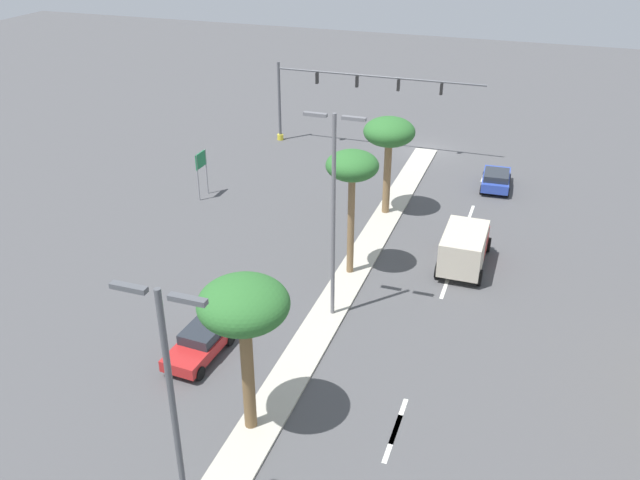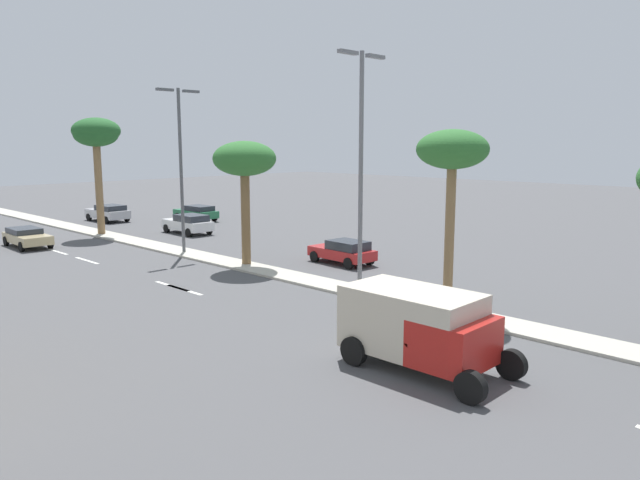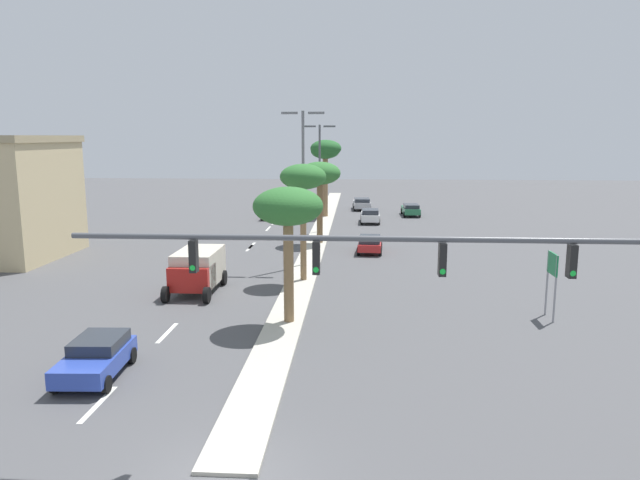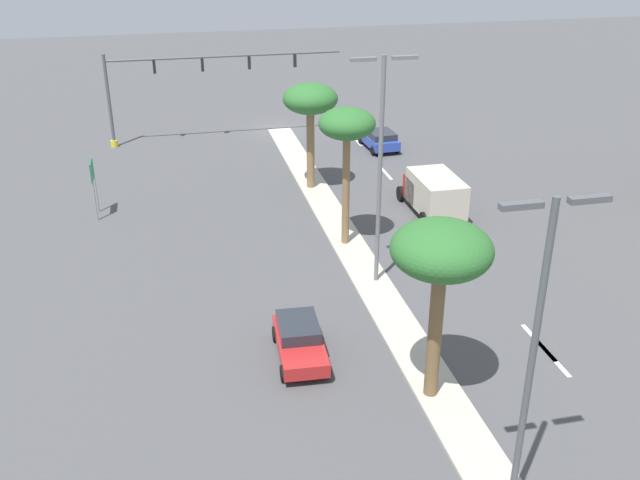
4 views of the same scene
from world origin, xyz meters
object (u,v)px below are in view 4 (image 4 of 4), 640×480
box_truck (434,192)px  street_lamp_leading (535,342)px  traffic_signal_gantry (176,82)px  sedan_red_trailing (300,340)px  palm_tree_inboard (441,254)px  palm_tree_front (310,101)px  street_lamp_near (380,157)px  sedan_blue_inboard (379,139)px  palm_tree_far (347,128)px  directional_road_sign (93,177)px

box_truck → street_lamp_leading: bearing=75.1°
traffic_signal_gantry → sedan_red_trailing: traffic_signal_gantry is taller
traffic_signal_gantry → street_lamp_leading: size_ratio=1.75×
traffic_signal_gantry → palm_tree_inboard: 33.95m
palm_tree_front → street_lamp_near: bearing=92.0°
palm_tree_front → palm_tree_inboard: size_ratio=0.96×
traffic_signal_gantry → sedan_blue_inboard: traffic_signal_gantry is taller
palm_tree_far → sedan_blue_inboard: palm_tree_far is taller
sedan_blue_inboard → palm_tree_front: bearing=45.9°
palm_tree_inboard → sedan_blue_inboard: size_ratio=1.66×
street_lamp_leading → sedan_blue_inboard: (-6.30, -33.98, -5.16)m
traffic_signal_gantry → palm_tree_inboard: (-7.43, 33.10, 1.26)m
palm_tree_inboard → street_lamp_near: size_ratio=0.64×
traffic_signal_gantry → palm_tree_front: size_ratio=2.65×
traffic_signal_gantry → box_truck: size_ratio=3.31×
street_lamp_leading → street_lamp_near: bearing=-90.8°
directional_road_sign → street_lamp_leading: size_ratio=0.34×
directional_road_sign → street_lamp_near: (-13.34, 11.15, 3.85)m
palm_tree_far → box_truck: palm_tree_far is taller
palm_tree_inboard → box_truck: bearing=-111.0°
palm_tree_inboard → box_truck: size_ratio=1.30×
palm_tree_front → box_truck: palm_tree_front is taller
palm_tree_far → street_lamp_leading: (-0.19, 18.81, -0.41)m
palm_tree_far → palm_tree_inboard: 13.15m
directional_road_sign → sedan_blue_inboard: bearing=-156.7°
palm_tree_far → directional_road_sign: bearing=-27.7°
palm_tree_far → box_truck: bearing=-154.4°
traffic_signal_gantry → palm_tree_inboard: bearing=102.6°
street_lamp_near → sedan_blue_inboard: street_lamp_near is taller
palm_tree_far → sedan_blue_inboard: 17.41m
traffic_signal_gantry → directional_road_sign: 14.36m
palm_tree_far → street_lamp_near: (-0.39, 4.34, -0.08)m
directional_road_sign → box_truck: bearing=168.2°
sedan_red_trailing → box_truck: bearing=-129.6°
street_lamp_leading → palm_tree_far: bearing=-89.4°
sedan_red_trailing → box_truck: box_truck is taller
street_lamp_near → directional_road_sign: bearing=-39.9°
palm_tree_front → street_lamp_near: (-0.45, 12.75, 0.68)m
palm_tree_front → sedan_blue_inboard: 10.57m
directional_road_sign → palm_tree_inboard: palm_tree_inboard is taller
palm_tree_front → palm_tree_far: size_ratio=0.91×
street_lamp_near → palm_tree_far: bearing=-84.9°
directional_road_sign → palm_tree_front: (-12.88, -1.61, 3.18)m
palm_tree_far → street_lamp_leading: 18.82m
street_lamp_near → street_lamp_leading: (0.20, 14.47, -0.33)m
traffic_signal_gantry → palm_tree_far: (-7.61, 19.96, 1.81)m
palm_tree_far → palm_tree_inboard: (0.18, 13.14, -0.55)m
street_lamp_near → sedan_blue_inboard: (-6.10, -19.51, -5.49)m
traffic_signal_gantry → palm_tree_inboard: size_ratio=2.55×
street_lamp_leading → box_truck: street_lamp_leading is taller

